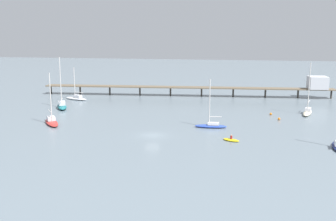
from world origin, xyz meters
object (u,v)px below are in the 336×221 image
(mooring_buoy_mid, at_px, (279,119))
(sailboat_red, at_px, (52,121))
(mooring_buoy_far, at_px, (271,114))
(dinghy_yellow, at_px, (231,140))
(sailboat_blue, at_px, (211,125))
(sailboat_cream, at_px, (308,111))
(sailboat_teal, at_px, (62,105))
(sailboat_white, at_px, (76,98))
(pier, at_px, (247,85))

(mooring_buoy_mid, bearing_deg, sailboat_red, -165.42)
(mooring_buoy_far, height_order, mooring_buoy_mid, mooring_buoy_far)
(dinghy_yellow, bearing_deg, mooring_buoy_far, 70.28)
(sailboat_blue, distance_m, sailboat_cream, 26.82)
(sailboat_teal, height_order, sailboat_white, sailboat_teal)
(sailboat_teal, distance_m, mooring_buoy_mid, 51.84)
(pier, xyz_separation_m, mooring_buoy_far, (4.99, -24.53, -3.18))
(sailboat_red, bearing_deg, dinghy_yellow, -9.69)
(pier, bearing_deg, sailboat_blue, -100.93)
(sailboat_blue, distance_m, sailboat_white, 46.93)
(pier, distance_m, sailboat_teal, 52.00)
(sailboat_cream, distance_m, dinghy_yellow, 30.82)
(sailboat_red, relative_size, mooring_buoy_far, 18.59)
(sailboat_blue, relative_size, mooring_buoy_mid, 17.36)
(sailboat_teal, distance_m, dinghy_yellow, 47.60)
(sailboat_teal, bearing_deg, sailboat_white, 96.72)
(sailboat_cream, bearing_deg, pier, 121.32)
(pier, bearing_deg, dinghy_yellow, -94.02)
(sailboat_teal, height_order, mooring_buoy_far, sailboat_teal)
(sailboat_teal, xyz_separation_m, sailboat_blue, (37.83, -13.45, -0.21))
(pier, distance_m, mooring_buoy_far, 25.24)
(mooring_buoy_far, bearing_deg, sailboat_cream, 17.07)
(sailboat_teal, xyz_separation_m, mooring_buoy_far, (50.31, 0.83, -0.51))
(sailboat_red, distance_m, sailboat_cream, 56.82)
(pier, bearing_deg, mooring_buoy_mid, -77.87)
(sailboat_cream, relative_size, dinghy_yellow, 3.62)
(pier, xyz_separation_m, sailboat_teal, (-45.32, -25.36, -2.67))
(sailboat_cream, height_order, mooring_buoy_mid, sailboat_cream)
(sailboat_white, bearing_deg, mooring_buoy_far, -12.43)
(mooring_buoy_mid, bearing_deg, sailboat_blue, -146.19)
(sailboat_cream, relative_size, mooring_buoy_mid, 21.33)
(sailboat_red, relative_size, mooring_buoy_mid, 19.02)
(sailboat_blue, relative_size, sailboat_cream, 0.81)
(sailboat_teal, distance_m, sailboat_cream, 58.78)
(dinghy_yellow, xyz_separation_m, mooring_buoy_far, (8.35, 23.31, 0.08))
(sailboat_blue, relative_size, mooring_buoy_far, 16.97)
(dinghy_yellow, distance_m, mooring_buoy_far, 24.76)
(sailboat_blue, distance_m, dinghy_yellow, 9.94)
(sailboat_teal, bearing_deg, sailboat_blue, -19.58)
(sailboat_cream, bearing_deg, sailboat_red, -159.79)
(sailboat_white, height_order, sailboat_cream, sailboat_cream)
(sailboat_blue, distance_m, mooring_buoy_mid, 16.67)
(sailboat_cream, distance_m, mooring_buoy_mid, 10.34)
(pier, xyz_separation_m, sailboat_red, (-39.96, -41.59, -2.82))
(mooring_buoy_far, bearing_deg, dinghy_yellow, -109.72)
(sailboat_white, bearing_deg, sailboat_red, -76.56)
(dinghy_yellow, bearing_deg, sailboat_blue, 114.59)
(sailboat_teal, relative_size, sailboat_white, 1.40)
(sailboat_red, bearing_deg, sailboat_white, 103.44)
(sailboat_white, bearing_deg, sailboat_cream, -8.36)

